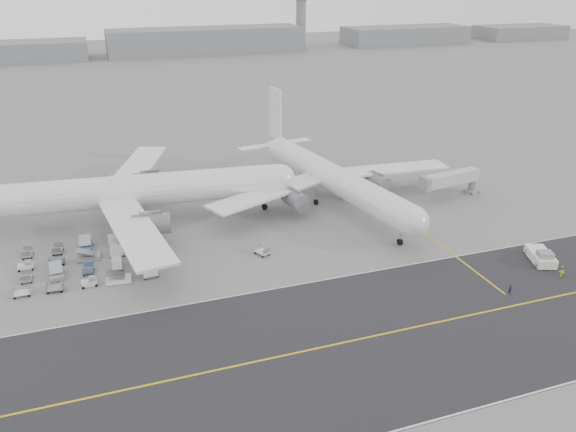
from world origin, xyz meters
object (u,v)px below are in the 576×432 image
object	(u,v)px
pushback_tug	(541,256)
ground_crew_a	(510,290)
ground_crew_b	(561,271)
control_tower	(301,20)
jet_bridge	(450,180)
airliner_b	(331,177)
airliner_a	(134,191)

from	to	relation	value
pushback_tug	ground_crew_a	xyz separation A→B (m)	(-11.67, -6.82, -0.23)
ground_crew_b	control_tower	bearing A→B (deg)	-92.92
ground_crew_b	jet_bridge	bearing A→B (deg)	-85.17
ground_crew_b	airliner_b	bearing A→B (deg)	-52.06
airliner_b	ground_crew_b	world-z (taller)	airliner_b
control_tower	pushback_tug	size ratio (longest dim) A/B	3.61
jet_bridge	airliner_b	bearing A→B (deg)	158.84
pushback_tug	jet_bridge	world-z (taller)	jet_bridge
control_tower	airliner_a	distance (m)	263.61
control_tower	pushback_tug	xyz separation A→B (m)	(-57.73, -273.31, -15.24)
control_tower	jet_bridge	distance (m)	250.23
pushback_tug	jet_bridge	xyz separation A→B (m)	(1.95, 29.69, 3.00)
airliner_a	ground_crew_b	size ratio (longest dim) A/B	33.22
jet_bridge	ground_crew_a	bearing A→B (deg)	-118.85
airliner_a	airliner_b	size ratio (longest dim) A/B	1.12
ground_crew_a	ground_crew_b	bearing A→B (deg)	7.19
jet_bridge	ground_crew_a	xyz separation A→B (m)	(-13.61, -36.51, -3.22)
pushback_tug	ground_crew_a	size ratio (longest dim) A/B	5.52
control_tower	ground_crew_a	bearing A→B (deg)	-103.91
airliner_b	ground_crew_b	bearing A→B (deg)	-70.91
airliner_a	ground_crew_a	bearing A→B (deg)	-126.42
airliner_a	pushback_tug	size ratio (longest dim) A/B	7.29
airliner_a	jet_bridge	xyz separation A→B (m)	(63.95, -8.99, -2.25)
airliner_a	pushback_tug	xyz separation A→B (m)	(62.01, -38.69, -5.25)
jet_bridge	pushback_tug	bearing A→B (deg)	-102.15
control_tower	ground_crew_b	bearing A→B (deg)	-101.82
control_tower	jet_bridge	bearing A→B (deg)	-102.90
control_tower	ground_crew_b	distance (m)	284.88
pushback_tug	ground_crew_b	distance (m)	5.15
airliner_a	airliner_b	xyz separation A→B (m)	(39.01, -3.35, -0.62)
airliner_b	ground_crew_a	distance (m)	43.92
airliner_b	control_tower	bearing A→B (deg)	61.31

